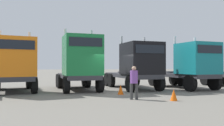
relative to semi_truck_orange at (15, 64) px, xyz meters
The scene contains 8 objects.
ground 6.72m from the semi_truck_orange, 13.50° to the right, with size 200.00×200.00×0.00m, color slate.
semi_truck_orange is the anchor object (origin of this frame).
semi_truck_green 4.25m from the semi_truck_orange, ahead, with size 3.23×6.22×4.37m.
semi_truck_black 8.42m from the semi_truck_orange, ahead, with size 3.26×6.60×3.98m.
semi_truck_teal 12.50m from the semi_truck_orange, ahead, with size 3.44×6.43×4.01m.
visitor_with_camera 8.16m from the semi_truck_orange, 34.34° to the right, with size 0.45×0.43×1.74m.
traffic_cone_near 10.22m from the semi_truck_orange, 32.52° to the right, with size 0.36×0.36×0.58m, color #F2590C.
traffic_cone_mid 7.13m from the semi_truck_orange, 20.23° to the right, with size 0.36×0.36×0.61m, color #F2590C.
Camera 1 is at (-3.26, -14.67, 1.76)m, focal length 37.17 mm.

